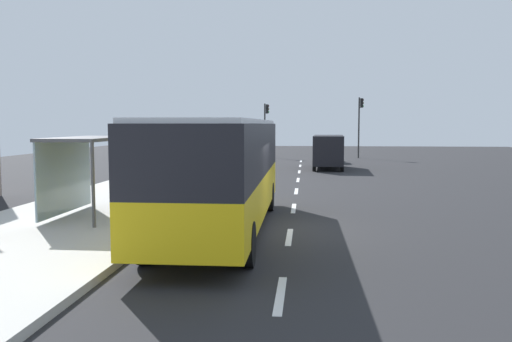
{
  "coord_description": "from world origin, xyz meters",
  "views": [
    {
      "loc": [
        0.7,
        -15.44,
        3.09
      ],
      "look_at": [
        -1.0,
        2.53,
        1.5
      ],
      "focal_mm": 37.52,
      "sensor_mm": 36.0,
      "label": 1
    }
  ],
  "objects_px": {
    "recycling_bin_yellow": "(171,191)",
    "bus_shelter": "(81,155)",
    "bus": "(221,168)",
    "white_van": "(328,149)",
    "sedan_near": "(326,152)",
    "traffic_light_near_side": "(360,118)",
    "traffic_light_far_side": "(266,122)",
    "recycling_bin_blue": "(166,193)"
  },
  "relations": [
    {
      "from": "bus",
      "to": "recycling_bin_yellow",
      "type": "distance_m",
      "value": 4.86
    },
    {
      "from": "white_van",
      "to": "bus_shelter",
      "type": "relative_size",
      "value": 1.32
    },
    {
      "from": "bus",
      "to": "white_van",
      "type": "xyz_separation_m",
      "value": [
        3.91,
        22.06,
        -0.5
      ]
    },
    {
      "from": "bus",
      "to": "traffic_light_near_side",
      "type": "relative_size",
      "value": 2.01
    },
    {
      "from": "white_van",
      "to": "bus",
      "type": "bearing_deg",
      "value": -100.06
    },
    {
      "from": "recycling_bin_blue",
      "to": "traffic_light_near_side",
      "type": "bearing_deg",
      "value": 72.55
    },
    {
      "from": "bus_shelter",
      "to": "recycling_bin_yellow",
      "type": "bearing_deg",
      "value": 50.79
    },
    {
      "from": "bus_shelter",
      "to": "traffic_light_far_side",
      "type": "bearing_deg",
      "value": 84.38
    },
    {
      "from": "recycling_bin_yellow",
      "to": "traffic_light_near_side",
      "type": "height_order",
      "value": "traffic_light_near_side"
    },
    {
      "from": "recycling_bin_yellow",
      "to": "bus",
      "type": "bearing_deg",
      "value": -58.11
    },
    {
      "from": "white_van",
      "to": "recycling_bin_yellow",
      "type": "bearing_deg",
      "value": -109.51
    },
    {
      "from": "sedan_near",
      "to": "traffic_light_near_side",
      "type": "height_order",
      "value": "traffic_light_near_side"
    },
    {
      "from": "white_van",
      "to": "traffic_light_near_side",
      "type": "distance_m",
      "value": 12.72
    },
    {
      "from": "sedan_near",
      "to": "recycling_bin_yellow",
      "type": "distance_m",
      "value": 25.38
    },
    {
      "from": "recycling_bin_yellow",
      "to": "bus_shelter",
      "type": "distance_m",
      "value": 3.79
    },
    {
      "from": "traffic_light_far_side",
      "to": "bus_shelter",
      "type": "relative_size",
      "value": 1.25
    },
    {
      "from": "white_van",
      "to": "bus_shelter",
      "type": "bearing_deg",
      "value": -112.52
    },
    {
      "from": "traffic_light_near_side",
      "to": "sedan_near",
      "type": "bearing_deg",
      "value": -119.69
    },
    {
      "from": "white_van",
      "to": "recycling_bin_yellow",
      "type": "xyz_separation_m",
      "value": [
        -6.4,
        -18.06,
        -0.69
      ]
    },
    {
      "from": "sedan_near",
      "to": "recycling_bin_yellow",
      "type": "xyz_separation_m",
      "value": [
        -6.5,
        -24.53,
        -0.14
      ]
    },
    {
      "from": "sedan_near",
      "to": "recycling_bin_blue",
      "type": "bearing_deg",
      "value": -104.44
    },
    {
      "from": "bus",
      "to": "white_van",
      "type": "relative_size",
      "value": 2.09
    },
    {
      "from": "traffic_light_far_side",
      "to": "bus_shelter",
      "type": "bearing_deg",
      "value": -95.62
    },
    {
      "from": "recycling_bin_yellow",
      "to": "traffic_light_near_side",
      "type": "relative_size",
      "value": 0.17
    },
    {
      "from": "sedan_near",
      "to": "white_van",
      "type": "bearing_deg",
      "value": -90.87
    },
    {
      "from": "recycling_bin_yellow",
      "to": "traffic_light_near_side",
      "type": "bearing_deg",
      "value": 72.17
    },
    {
      "from": "bus_shelter",
      "to": "white_van",
      "type": "bearing_deg",
      "value": 67.48
    },
    {
      "from": "sedan_near",
      "to": "bus_shelter",
      "type": "xyz_separation_m",
      "value": [
        -8.71,
        -27.24,
        1.31
      ]
    },
    {
      "from": "sedan_near",
      "to": "traffic_light_near_side",
      "type": "distance_m",
      "value": 7.04
    },
    {
      "from": "traffic_light_far_side",
      "to": "bus_shelter",
      "type": "xyz_separation_m",
      "value": [
        -3.31,
        -33.65,
        -1.22
      ]
    },
    {
      "from": "bus",
      "to": "white_van",
      "type": "bearing_deg",
      "value": 79.94
    },
    {
      "from": "bus",
      "to": "traffic_light_far_side",
      "type": "xyz_separation_m",
      "value": [
        -1.39,
        34.93,
        1.47
      ]
    },
    {
      "from": "traffic_light_near_side",
      "to": "recycling_bin_blue",
      "type": "bearing_deg",
      "value": -107.45
    },
    {
      "from": "white_van",
      "to": "recycling_bin_yellow",
      "type": "relative_size",
      "value": 5.56
    },
    {
      "from": "recycling_bin_yellow",
      "to": "white_van",
      "type": "bearing_deg",
      "value": 70.49
    },
    {
      "from": "traffic_light_far_side",
      "to": "white_van",
      "type": "bearing_deg",
      "value": -67.63
    },
    {
      "from": "bus",
      "to": "sedan_near",
      "type": "height_order",
      "value": "bus"
    },
    {
      "from": "recycling_bin_blue",
      "to": "bus_shelter",
      "type": "distance_m",
      "value": 3.32
    },
    {
      "from": "recycling_bin_blue",
      "to": "recycling_bin_yellow",
      "type": "bearing_deg",
      "value": 90.0
    },
    {
      "from": "recycling_bin_blue",
      "to": "recycling_bin_yellow",
      "type": "height_order",
      "value": "same"
    },
    {
      "from": "bus",
      "to": "bus_shelter",
      "type": "relative_size",
      "value": 2.76
    },
    {
      "from": "sedan_near",
      "to": "traffic_light_far_side",
      "type": "relative_size",
      "value": 0.89
    }
  ]
}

